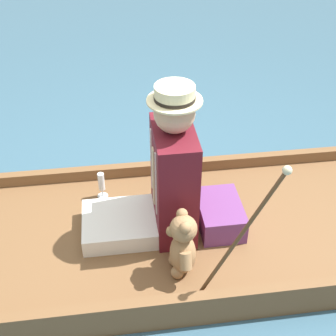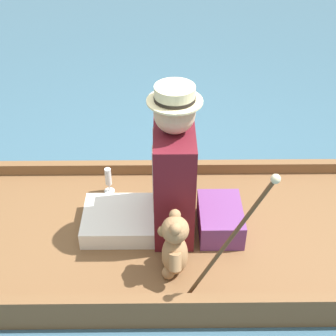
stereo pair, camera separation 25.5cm
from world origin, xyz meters
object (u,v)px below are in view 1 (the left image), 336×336
Objects in this scene: seated_person at (163,180)px; wine_glass at (102,183)px; walking_cane at (248,226)px; teddy_bear at (182,246)px.

seated_person is 5.09× the size of wine_glass.
wine_glass is 1.15m from walking_cane.
seated_person is 2.37× the size of teddy_bear.
walking_cane is (-0.86, -0.69, 0.35)m from wine_glass.
teddy_bear is at bearing 178.84° from seated_person.
seated_person is at bearing 32.37° from walking_cane.
seated_person is 0.39m from teddy_bear.
teddy_bear is 0.50× the size of walking_cane.
wine_glass is at bearing 35.97° from seated_person.
seated_person is at bearing 9.42° from teddy_bear.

